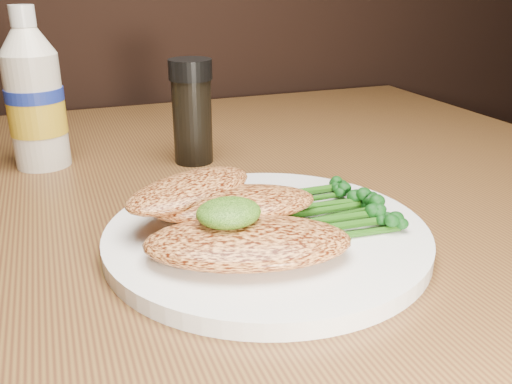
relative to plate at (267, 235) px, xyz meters
name	(u,v)px	position (x,y,z in m)	size (l,w,h in m)	color
plate	(267,235)	(0.00, 0.00, 0.00)	(0.26, 0.26, 0.01)	white
chicken_front	(248,242)	(-0.03, -0.04, 0.02)	(0.15, 0.08, 0.02)	#E08D47
chicken_mid	(234,204)	(-0.02, 0.01, 0.03)	(0.14, 0.07, 0.02)	#E08D47
chicken_back	(190,189)	(-0.05, 0.04, 0.03)	(0.12, 0.06, 0.02)	#E08D47
pesto_front	(229,213)	(-0.04, -0.03, 0.04)	(0.05, 0.04, 0.02)	black
broccolini_bundle	(316,206)	(0.05, 0.01, 0.02)	(0.13, 0.10, 0.02)	#205011
mayo_bottle	(33,89)	(-0.17, 0.27, 0.08)	(0.06, 0.06, 0.18)	beige
pepper_grinder	(192,112)	(0.00, 0.23, 0.05)	(0.05, 0.05, 0.12)	black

